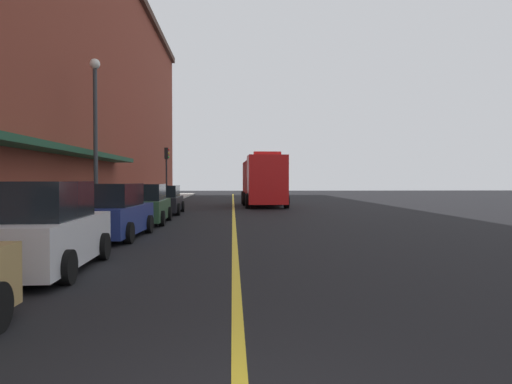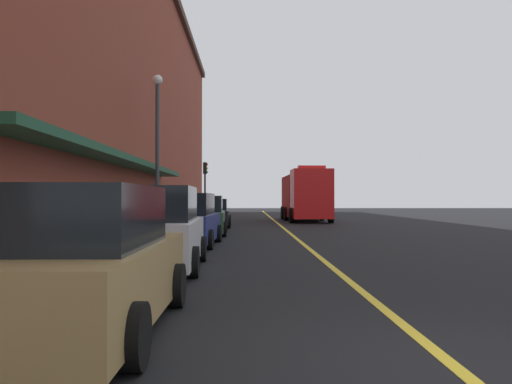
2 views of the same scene
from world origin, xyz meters
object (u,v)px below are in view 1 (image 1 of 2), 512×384
object	(u,v)px
parked_car_3	(144,205)
parking_meter_2	(123,197)
street_lamp_left	(95,122)
fire_truck	(263,181)
parked_car_1	(41,230)
traffic_light_near	(167,164)
parked_car_4	(163,200)
parked_car_2	(112,213)

from	to	relation	value
parked_car_3	parking_meter_2	xyz separation A→B (m)	(-1.46, 2.32, 0.25)
parked_car_3	street_lamp_left	world-z (taller)	street_lamp_left
fire_truck	parking_meter_2	distance (m)	13.57
parked_car_1	street_lamp_left	distance (m)	11.65
parked_car_3	traffic_light_near	xyz separation A→B (m)	(-1.40, 17.36, 2.35)
parked_car_4	street_lamp_left	size ratio (longest dim) A/B	0.69
parked_car_1	traffic_light_near	world-z (taller)	traffic_light_near
parked_car_1	parked_car_2	size ratio (longest dim) A/B	0.96
parked_car_1	parking_meter_2	distance (m)	13.38
parked_car_1	parked_car_2	distance (m)	5.72
parked_car_1	fire_truck	world-z (taller)	fire_truck
fire_truck	traffic_light_near	size ratio (longest dim) A/B	1.97
traffic_light_near	street_lamp_left	bearing A→B (deg)	-92.18
parked_car_2	fire_truck	world-z (taller)	fire_truck
parked_car_2	parking_meter_2	xyz separation A→B (m)	(-1.39, 7.59, 0.23)
parked_car_2	street_lamp_left	world-z (taller)	street_lamp_left
parked_car_3	parking_meter_2	size ratio (longest dim) A/B	3.41
street_lamp_left	fire_truck	bearing A→B (deg)	59.31
parked_car_2	parking_meter_2	bearing A→B (deg)	12.62
parked_car_4	traffic_light_near	size ratio (longest dim) A/B	1.11
parking_meter_2	fire_truck	bearing A→B (deg)	56.36
parked_car_3	parked_car_4	bearing A→B (deg)	-0.85
fire_truck	parking_meter_2	world-z (taller)	fire_truck
street_lamp_left	traffic_light_near	distance (m)	17.47
parked_car_1	parked_car_4	size ratio (longest dim) A/B	0.93
parked_car_1	parking_meter_2	xyz separation A→B (m)	(-1.34, 13.31, 0.19)
fire_truck	street_lamp_left	size ratio (longest dim) A/B	1.22
parked_car_4	parking_meter_2	xyz separation A→B (m)	(-1.38, -3.74, 0.31)
parked_car_1	fire_truck	distance (m)	25.37
parked_car_4	parking_meter_2	distance (m)	4.00
parked_car_1	parked_car_2	bearing A→B (deg)	-1.93
traffic_light_near	parked_car_1	bearing A→B (deg)	-87.41
parked_car_4	fire_truck	distance (m)	9.78
parked_car_2	parked_car_4	size ratio (longest dim) A/B	0.96
parked_car_2	parked_car_3	bearing A→B (deg)	1.50
fire_truck	parking_meter_2	size ratio (longest dim) A/B	6.36
parked_car_1	parked_car_4	distance (m)	17.05
parked_car_3	street_lamp_left	size ratio (longest dim) A/B	0.65
parked_car_1	parked_car_3	xyz separation A→B (m)	(0.11, 10.99, -0.06)
parked_car_4	street_lamp_left	world-z (taller)	street_lamp_left
parked_car_4	traffic_light_near	world-z (taller)	traffic_light_near
parked_car_2	traffic_light_near	distance (m)	22.79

